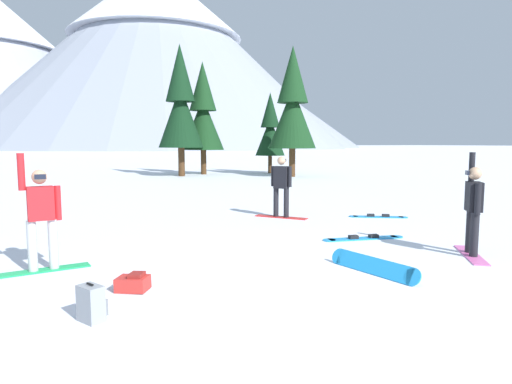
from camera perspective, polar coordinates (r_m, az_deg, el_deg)
name	(u,v)px	position (r m, az deg, el deg)	size (l,w,h in m)	color
ground_plane	(313,288)	(6.82, 7.29, -12.04)	(800.00, 800.00, 0.00)	white
snowboarder_foreground	(473,208)	(9.41, 25.89, -1.81)	(1.14, 1.40, 1.96)	pink
snowboarder_midground	(41,216)	(8.24, -25.61, -2.76)	(1.47, 0.43, 1.97)	#19B259
snowboarder_background	(281,185)	(12.85, 3.22, 0.84)	(1.20, 1.39, 1.76)	red
loose_snowboard_far_spare	(363,238)	(10.36, 13.49, -5.71)	(1.93, 0.68, 0.09)	#1E8CD8
loose_snowboard_near_right	(373,265)	(7.71, 14.63, -8.99)	(0.48, 1.81, 0.26)	#1E8CD8
loose_snowboard_near_left	(378,216)	(13.47, 15.26, -3.02)	(1.56, 1.10, 0.09)	#1E8CD8
backpack_red	(133,283)	(6.87, -15.34, -11.06)	(0.55, 0.51, 0.27)	red
backpack_grey	(92,304)	(5.88, -20.14, -13.18)	(0.36, 0.38, 0.47)	gray
pine_tree_slender	(181,105)	(29.70, -9.56, 10.86)	(2.89, 2.89, 8.43)	#472D19
pine_tree_broad	(270,129)	(32.31, 1.81, 7.95)	(2.11, 2.11, 5.73)	#472D19
pine_tree_tall	(203,113)	(31.30, -6.75, 9.88)	(2.84, 2.84, 7.64)	#472D19
pine_tree_short	(293,106)	(28.98, 4.67, 10.83)	(3.02, 3.02, 8.22)	#472D19
peak_west_ridge	(157,53)	(211.94, -12.48, 16.80)	(165.83, 165.83, 79.73)	#8C93A3
peak_central_summit	(229,99)	(249.64, -3.43, 11.74)	(140.20, 140.20, 50.29)	#8C93A3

